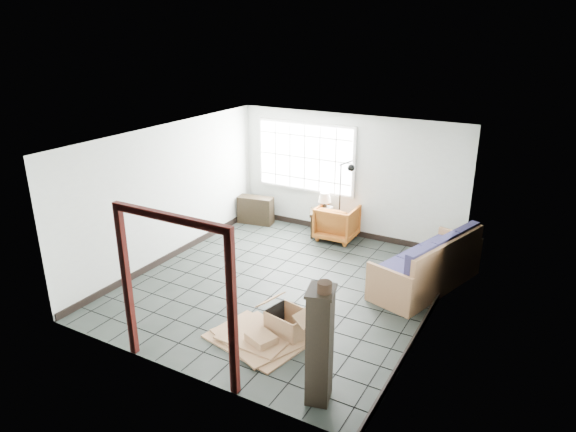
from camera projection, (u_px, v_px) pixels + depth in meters
The scene contains 15 objects.
ground at pixel (284, 285), 8.97m from camera, with size 5.50×5.50×0.00m, color black.
room_shell at pixel (284, 194), 8.41m from camera, with size 5.02×5.52×2.61m.
window_panel at pixel (305, 157), 11.08m from camera, with size 2.32×0.08×1.52m.
doorway_trim at pixel (174, 276), 6.28m from camera, with size 1.80×0.08×2.20m.
futon_sofa at pixel (430, 268), 8.78m from camera, with size 1.48×2.43×1.01m.
armchair at pixel (338, 220), 10.82m from camera, with size 0.80×0.75×0.82m, color maroon.
side_table at pixel (322, 216), 10.97m from camera, with size 0.66×0.66×0.55m.
table_lamp at pixel (325, 198), 10.83m from camera, with size 0.36×0.36×0.42m.
projector at pixel (325, 209), 10.93m from camera, with size 0.31×0.25×0.10m.
floor_lamp at pixel (345, 198), 10.52m from camera, with size 0.47×0.31×1.76m.
console_shelf at pixel (256, 210), 11.72m from camera, with size 0.84×0.44×0.62m.
tall_shelf at pixel (320, 345), 5.99m from camera, with size 0.40×0.47×1.49m.
pot at pixel (325, 287), 5.66m from camera, with size 0.20×0.20×0.13m.
open_box at pixel (288, 323), 7.47m from camera, with size 1.00×0.63×0.53m.
cardboard_pile at pixel (257, 338), 7.36m from camera, with size 1.50×1.25×0.19m.
Camera 1 is at (3.97, -6.93, 4.25)m, focal length 32.00 mm.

